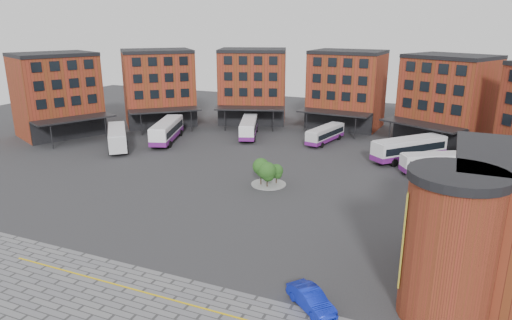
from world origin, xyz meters
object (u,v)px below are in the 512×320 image
at_px(tree_island, 267,171).
at_px(blue_car, 311,299).
at_px(bus_e, 409,148).
at_px(bus_f, 439,163).
at_px(bus_b, 167,130).
at_px(bus_c, 249,127).
at_px(bus_a, 117,136).
at_px(bus_d, 325,134).

xyz_separation_m(tree_island, blue_car, (12.42, -22.34, -1.20)).
height_order(bus_e, bus_f, bus_e).
bearing_deg(bus_b, bus_c, 16.97).
relative_size(bus_b, bus_c, 1.12).
height_order(bus_a, bus_b, bus_b).
distance_m(tree_island, bus_f, 23.74).
relative_size(bus_b, bus_f, 1.28).
relative_size(bus_c, bus_d, 1.12).
bearing_deg(bus_c, bus_f, -35.36).
height_order(bus_a, bus_d, bus_a).
relative_size(bus_e, blue_car, 2.47).
bearing_deg(bus_e, tree_island, -88.21).
distance_m(bus_b, bus_f, 43.44).
xyz_separation_m(bus_f, blue_car, (-6.94, -36.07, -0.81)).
bearing_deg(blue_car, bus_b, 84.58).
relative_size(bus_b, blue_car, 2.85).
bearing_deg(bus_c, bus_d, -14.82).
relative_size(tree_island, bus_f, 0.44).
height_order(tree_island, bus_a, tree_island).
relative_size(bus_d, blue_car, 2.27).
bearing_deg(tree_island, bus_d, 87.45).
bearing_deg(bus_a, tree_island, -53.66).
bearing_deg(bus_c, bus_b, -163.75).
bearing_deg(bus_a, bus_b, 14.70).
relative_size(bus_a, bus_b, 0.83).
bearing_deg(bus_f, bus_e, -168.09).
relative_size(bus_c, bus_e, 1.03).
height_order(bus_b, blue_car, bus_b).
xyz_separation_m(bus_a, bus_d, (29.99, 16.70, -0.45)).
relative_size(tree_island, bus_e, 0.40).
relative_size(bus_c, bus_f, 1.15).
xyz_separation_m(tree_island, bus_f, (19.36, 13.73, -0.39)).
distance_m(bus_b, bus_e, 39.45).
bearing_deg(tree_island, bus_a, 166.48).
bearing_deg(bus_e, bus_b, -132.21).
relative_size(tree_island, bus_a, 0.41).
distance_m(tree_island, bus_b, 27.78).
bearing_deg(bus_a, bus_c, 3.15).
height_order(tree_island, bus_d, tree_island).
height_order(bus_b, bus_e, bus_b).
relative_size(bus_a, bus_d, 1.05).
height_order(tree_island, bus_b, tree_island).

